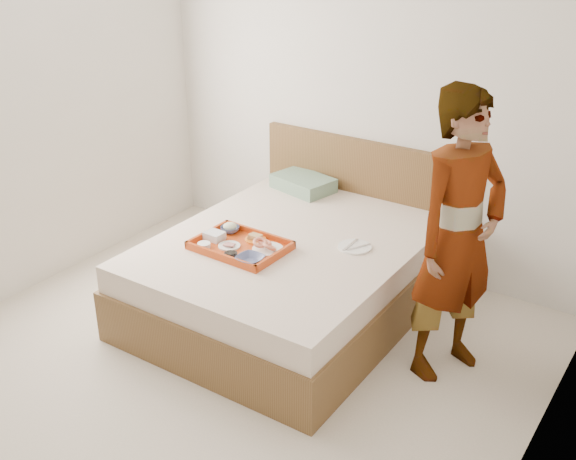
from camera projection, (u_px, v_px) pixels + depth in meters
The scene contains 17 objects.
ground at pixel (196, 384), 4.02m from camera, with size 3.50×4.00×0.01m, color beige.
wall_back at pixel (369, 93), 4.97m from camera, with size 3.50×0.01×2.60m, color silver.
wall_right at pixel (535, 267), 2.58m from camera, with size 0.01×4.00×2.60m, color silver.
bed at pixel (290, 275), 4.66m from camera, with size 1.65×2.00×0.53m, color brown.
headboard at pixel (360, 200), 5.30m from camera, with size 1.65×0.06×0.95m, color brown.
pillow at pixel (303, 183), 5.32m from camera, with size 0.45×0.30×0.11m, color gray.
tray at pixel (240, 245), 4.41m from camera, with size 0.58×0.42×0.05m, color #D14515.
prawn_plate at pixel (268, 249), 4.37m from camera, with size 0.20×0.20×0.01m, color white.
navy_bowl_big at pixel (250, 259), 4.22m from camera, with size 0.16×0.16×0.04m, color navy.
sauce_dish at pixel (231, 255), 4.27m from camera, with size 0.08×0.08×0.03m, color black.
meat_plate at pixel (229, 246), 4.41m from camera, with size 0.14×0.14×0.01m, color white.
bread_plate at pixel (255, 239), 4.50m from camera, with size 0.14×0.14×0.01m, color orange.
salad_bowl at pixel (230, 229), 4.61m from camera, with size 0.13×0.13×0.04m, color navy.
plastic_tub at pixel (214, 236), 4.50m from camera, with size 0.12×0.10×0.05m, color silver.
cheese_round at pixel (204, 245), 4.40m from camera, with size 0.08×0.08×0.03m, color white.
dinner_plate at pixel (355, 247), 4.44m from camera, with size 0.22×0.22×0.01m, color white.
person at pixel (458, 237), 3.83m from camera, with size 0.62×0.41×1.71m, color beige.
Camera 1 is at (2.25, -2.41, 2.53)m, focal length 43.21 mm.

